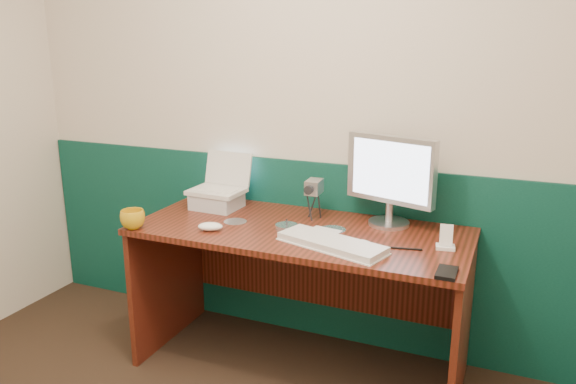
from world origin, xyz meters
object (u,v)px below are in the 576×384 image
at_px(laptop, 216,172).
at_px(mug, 133,219).
at_px(desk, 300,300).
at_px(monitor, 391,180).
at_px(keyboard, 332,244).
at_px(camcorder, 314,198).

distance_m(laptop, mug, 0.52).
xyz_separation_m(desk, monitor, (0.38, 0.22, 0.60)).
relative_size(desk, monitor, 3.51).
xyz_separation_m(keyboard, mug, (-0.96, -0.13, 0.03)).
distance_m(monitor, keyboard, 0.48).
height_order(laptop, camcorder, laptop).
bearing_deg(laptop, mug, -112.18).
relative_size(keyboard, camcorder, 2.25).
bearing_deg(mug, laptop, 65.85).
relative_size(monitor, keyboard, 0.93).
xyz_separation_m(desk, laptop, (-0.54, 0.14, 0.57)).
bearing_deg(camcorder, keyboard, -61.15).
xyz_separation_m(mug, camcorder, (0.75, 0.48, 0.06)).
bearing_deg(laptop, desk, -12.75).
bearing_deg(laptop, monitor, 7.16).
relative_size(laptop, keyboard, 0.56).
bearing_deg(monitor, keyboard, -94.87).
distance_m(monitor, mug, 1.25).
distance_m(desk, mug, 0.91).
bearing_deg(mug, keyboard, 7.99).
height_order(mug, camcorder, camcorder).
xyz_separation_m(desk, keyboard, (0.22, -0.18, 0.39)).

